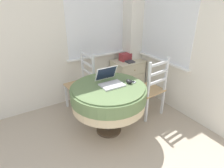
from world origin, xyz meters
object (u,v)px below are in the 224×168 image
laptop (110,81)px  book_on_cabinet (128,61)px  storage_box (125,57)px  round_dining_table (108,96)px  dining_chair_near_back_window (82,84)px  computer_mouse (129,82)px  dining_chair_near_right_window (150,89)px  cell_phone (132,82)px  corner_cabinet (127,76)px

laptop → book_on_cabinet: (0.89, 0.79, -0.12)m
laptop → storage_box: size_ratio=1.55×
round_dining_table → dining_chair_near_back_window: size_ratio=1.04×
laptop → storage_box: (0.88, 0.87, -0.06)m
laptop → computer_mouse: (0.23, -0.12, -0.02)m
laptop → book_on_cabinet: 1.20m
computer_mouse → dining_chair_near_right_window: (0.50, 0.09, -0.29)m
book_on_cabinet → storage_box: bearing=98.8°
laptop → cell_phone: laptop is taller
cell_phone → computer_mouse: bearing=-166.1°
cell_phone → storage_box: bearing=58.9°
computer_mouse → book_on_cabinet: size_ratio=0.41×
dining_chair_near_right_window → cell_phone: bearing=-169.7°
cell_phone → round_dining_table: bearing=170.4°
cell_phone → dining_chair_near_right_window: size_ratio=0.13×
computer_mouse → cell_phone: size_ratio=0.81×
computer_mouse → round_dining_table: bearing=165.6°
storage_box → book_on_cabinet: 0.10m
round_dining_table → laptop: 0.20m
book_on_cabinet → dining_chair_near_right_window: bearing=-101.3°
laptop → dining_chair_near_right_window: 0.79m
laptop → corner_cabinet: 1.31m
computer_mouse → book_on_cabinet: 1.13m
round_dining_table → storage_box: 1.31m
computer_mouse → laptop: bearing=152.7°
book_on_cabinet → cell_phone: bearing=-123.7°
cell_phone → storage_box: (0.59, 0.98, -0.02)m
round_dining_table → dining_chair_near_back_window: 0.78m
laptop → dining_chair_near_back_window: size_ratio=0.33×
round_dining_table → book_on_cabinet: size_ratio=4.06×
dining_chair_near_back_window → dining_chair_near_right_window: same height
computer_mouse → book_on_cabinet: computer_mouse is taller
computer_mouse → corner_cabinet: computer_mouse is taller
round_dining_table → storage_box: (0.93, 0.92, 0.13)m
round_dining_table → laptop: size_ratio=3.12×
corner_cabinet → book_on_cabinet: size_ratio=2.57×
round_dining_table → dining_chair_near_right_window: size_ratio=1.04×
corner_cabinet → computer_mouse: bearing=-125.7°
computer_mouse → dining_chair_near_back_window: 0.95m
laptop → dining_chair_near_right_window: bearing=-2.0°
cell_phone → dining_chair_near_right_window: 0.52m
dining_chair_near_right_window → laptop: bearing=178.0°
storage_box → dining_chair_near_back_window: bearing=-171.5°
round_dining_table → storage_box: bearing=44.7°
dining_chair_near_back_window → corner_cabinet: size_ratio=1.52×
dining_chair_near_right_window → book_on_cabinet: dining_chair_near_right_window is taller
cell_phone → dining_chair_near_back_window: bearing=115.1°
computer_mouse → book_on_cabinet: (0.66, 0.91, -0.09)m
cell_phone → storage_box: size_ratio=0.61×
cell_phone → dining_chair_near_back_window: 0.96m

